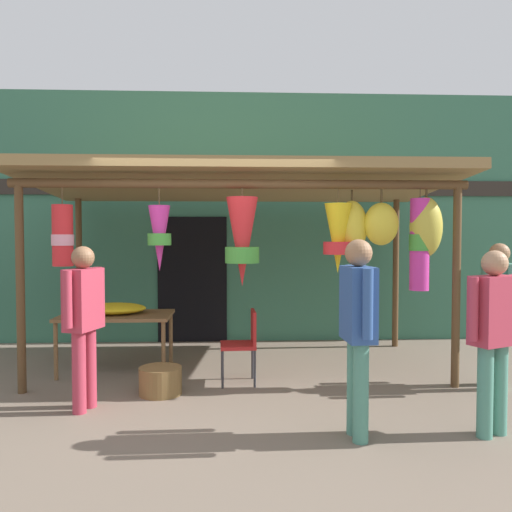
% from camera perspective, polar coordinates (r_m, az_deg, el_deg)
% --- Properties ---
extents(ground_plane, '(30.00, 30.00, 0.00)m').
position_cam_1_polar(ground_plane, '(5.98, -4.41, -14.27)').
color(ground_plane, '#756656').
extents(shop_facade, '(11.34, 0.29, 3.98)m').
position_cam_1_polar(shop_facade, '(8.35, -3.92, 4.23)').
color(shop_facade, '#387056').
rests_on(shop_facade, ground_plane).
extents(market_stall_canopy, '(5.27, 2.63, 2.54)m').
position_cam_1_polar(market_stall_canopy, '(6.43, -0.18, 6.57)').
color(market_stall_canopy, brown).
rests_on(market_stall_canopy, ground_plane).
extents(display_table, '(1.36, 0.83, 0.72)m').
position_cam_1_polar(display_table, '(6.69, -15.23, -6.81)').
color(display_table, brown).
rests_on(display_table, ground_plane).
extents(flower_heap_on_table, '(0.79, 0.55, 0.13)m').
position_cam_1_polar(flower_heap_on_table, '(6.68, -15.38, -5.64)').
color(flower_heap_on_table, yellow).
rests_on(flower_heap_on_table, display_table).
extents(folding_chair, '(0.41, 0.41, 0.84)m').
position_cam_1_polar(folding_chair, '(5.97, -1.28, -9.29)').
color(folding_chair, '#AD1E1E').
rests_on(folding_chair, ground_plane).
extents(wicker_basket_by_table, '(0.46, 0.46, 0.29)m').
position_cam_1_polar(wicker_basket_by_table, '(5.75, -10.57, -13.46)').
color(wicker_basket_by_table, brown).
rests_on(wicker_basket_by_table, ground_plane).
extents(vendor_in_orange, '(0.33, 0.57, 1.60)m').
position_cam_1_polar(vendor_in_orange, '(5.27, -18.59, -6.14)').
color(vendor_in_orange, '#B23347').
rests_on(vendor_in_orange, ground_plane).
extents(customer_foreground, '(0.55, 0.37, 1.58)m').
position_cam_1_polar(customer_foreground, '(4.80, 24.88, -7.22)').
color(customer_foreground, '#4C8E7A').
rests_on(customer_foreground, ground_plane).
extents(shopper_by_bananas, '(0.23, 0.59, 1.62)m').
position_cam_1_polar(shopper_by_bananas, '(6.35, 25.34, -4.72)').
color(shopper_by_bananas, '#4C8E7A').
rests_on(shopper_by_bananas, ground_plane).
extents(passerby_at_right, '(0.24, 0.59, 1.67)m').
position_cam_1_polar(passerby_at_right, '(4.39, 11.27, -7.11)').
color(passerby_at_right, '#4C8E7A').
rests_on(passerby_at_right, ground_plane).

